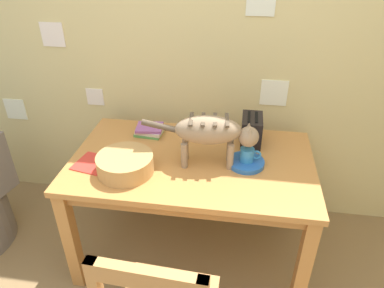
{
  "coord_description": "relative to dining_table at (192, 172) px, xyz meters",
  "views": [
    {
      "loc": [
        0.22,
        -0.57,
        1.87
      ],
      "look_at": [
        -0.03,
        1.1,
        0.83
      ],
      "focal_mm": 33.42,
      "sensor_mm": 36.0,
      "label": 1
    }
  ],
  "objects": [
    {
      "name": "wall_rear",
      "position": [
        0.03,
        0.56,
        0.61
      ],
      "size": [
        4.52,
        0.11,
        2.5
      ],
      "color": "#DBC687",
      "rests_on": "ground_plane"
    },
    {
      "name": "dining_table",
      "position": [
        0.0,
        0.0,
        0.0
      ],
      "size": [
        1.37,
        0.81,
        0.73
      ],
      "color": "#C07E40",
      "rests_on": "ground_plane"
    },
    {
      "name": "cat",
      "position": [
        0.11,
        -0.03,
        0.29
      ],
      "size": [
        0.63,
        0.18,
        0.29
      ],
      "rotation": [
        0.0,
        0.0,
        -1.48
      ],
      "color": "#967B5F",
      "rests_on": "dining_table"
    },
    {
      "name": "saucer_bowl",
      "position": [
        0.31,
        -0.01,
        0.1
      ],
      "size": [
        0.2,
        0.2,
        0.03
      ],
      "primitive_type": "cylinder",
      "color": "blue",
      "rests_on": "dining_table"
    },
    {
      "name": "coffee_mug",
      "position": [
        0.31,
        -0.01,
        0.15
      ],
      "size": [
        0.12,
        0.08,
        0.08
      ],
      "color": "#2F80C5",
      "rests_on": "saucer_bowl"
    },
    {
      "name": "magazine",
      "position": [
        -0.49,
        -0.14,
        0.09
      ],
      "size": [
        0.32,
        0.24,
        0.01
      ],
      "primitive_type": "cube",
      "rotation": [
        0.0,
        0.0,
        -0.19
      ],
      "color": "red",
      "rests_on": "dining_table"
    },
    {
      "name": "book_stack",
      "position": [
        -0.31,
        0.25,
        0.12
      ],
      "size": [
        0.18,
        0.15,
        0.05
      ],
      "color": "#549D51",
      "rests_on": "dining_table"
    },
    {
      "name": "wicker_basket",
      "position": [
        -0.33,
        -0.17,
        0.14
      ],
      "size": [
        0.3,
        0.3,
        0.1
      ],
      "color": "tan",
      "rests_on": "dining_table"
    },
    {
      "name": "toaster",
      "position": [
        0.33,
        0.24,
        0.17
      ],
      "size": [
        0.12,
        0.2,
        0.18
      ],
      "color": "black",
      "rests_on": "dining_table"
    }
  ]
}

